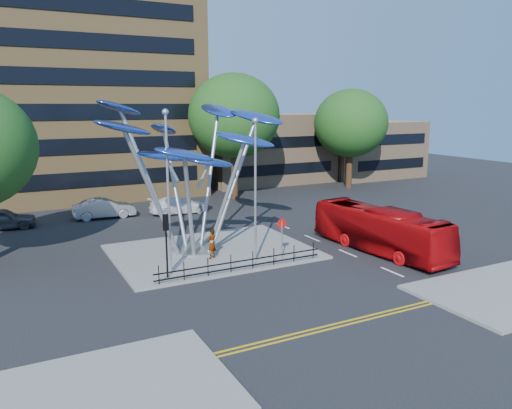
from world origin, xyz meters
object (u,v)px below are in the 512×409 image
street_lamp_right (255,177)px  traffic_light_island (166,232)px  tree_right (234,116)px  parked_car_right (179,205)px  tree_far (351,123)px  leaf_sculpture (190,143)px  parked_car_mid (104,208)px  parked_car_left (2,219)px  street_lamp_left (168,177)px  red_bus (380,230)px  no_entry_sign_island (282,232)px  pedestrian (212,244)px

street_lamp_right → traffic_light_island: (-5.50, -0.50, -2.48)m
tree_right → parked_car_right: 10.96m
tree_far → traffic_light_island: bearing=-144.2°
leaf_sculpture → tree_far: bearing=32.5°
tree_right → leaf_sculpture: (-10.07, -15.32, -1.16)m
street_lamp_right → tree_far: bearing=41.5°
tree_right → parked_car_mid: bearing=-167.5°
tree_right → parked_car_mid: size_ratio=2.47×
traffic_light_island → tree_far: bearing=35.8°
parked_car_left → leaf_sculpture: bearing=-134.6°
parked_car_mid → street_lamp_left: bearing=-174.9°
red_bus → tree_far: bearing=52.3°
tree_far → tree_right: bearing=-180.0°
street_lamp_right → no_entry_sign_island: 3.64m
parked_car_right → pedestrian: bearing=171.0°
parked_car_left → parked_car_mid: 7.51m
pedestrian → parked_car_right: size_ratio=0.36×
street_lamp_right → parked_car_left: 20.92m
tree_far → street_lamp_right: 28.76m
pedestrian → parked_car_mid: bearing=-102.2°
no_entry_sign_island → traffic_light_island: bearing=-179.9°
street_lamp_left → red_bus: bearing=-9.1°
street_lamp_left → parked_car_left: (-8.12, 15.22, -4.55)m
leaf_sculpture → street_lamp_left: size_ratio=1.45×
tree_right → parked_car_left: size_ratio=2.56×
tree_right → street_lamp_left: bearing=-124.0°
parked_car_left → street_lamp_right: bearing=-136.0°
no_entry_sign_island → parked_car_mid: bearing=113.2°
no_entry_sign_island → parked_car_right: (-1.11, 15.48, -1.10)m
pedestrian → parked_car_right: pedestrian is taller
tree_right → no_entry_sign_island: bearing=-107.1°
leaf_sculpture → parked_car_mid: 14.14m
tree_right → street_lamp_right: size_ratio=1.46×
street_lamp_right → pedestrian: size_ratio=4.63×
tree_right → street_lamp_left: size_ratio=1.38×
street_lamp_right → pedestrian: (-2.14, 1.50, -4.05)m
parked_car_mid → parked_car_right: size_ratio=0.99×
parked_car_right → tree_far: bearing=-77.7°
tree_far → parked_car_mid: size_ratio=2.21×
street_lamp_left → street_lamp_right: size_ratio=1.06×
street_lamp_left → pedestrian: (2.86, 1.00, -4.31)m
tree_far → street_lamp_left: tree_far is taller
tree_right → parked_car_right: tree_right is taller
tree_right → traffic_light_island: bearing=-123.7°
street_lamp_left → no_entry_sign_island: (6.50, -0.98, -3.54)m
traffic_light_island → parked_car_left: traffic_light_island is taller
tree_right → traffic_light_island: 24.06m
street_lamp_left → pedestrian: bearing=19.2°
street_lamp_right → no_entry_sign_island: bearing=-17.9°
tree_far → street_lamp_right: (-21.50, -19.00, -2.01)m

